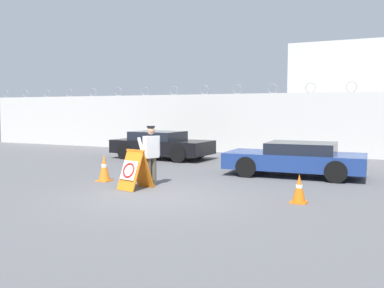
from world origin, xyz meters
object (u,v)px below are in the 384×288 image
traffic_cone_mid (299,189)px  traffic_cone_near (104,168)px  barricade_sign (134,170)px  parked_car_rear_sedan (296,158)px  parked_car_front_coupe (161,145)px  security_guard (151,153)px

traffic_cone_mid → traffic_cone_near: bearing=174.7°
traffic_cone_near → barricade_sign: bearing=-25.1°
traffic_cone_near → parked_car_rear_sedan: bearing=34.7°
parked_car_front_coupe → parked_car_rear_sedan: (6.31, -2.38, -0.05)m
traffic_cone_mid → parked_car_front_coupe: bearing=138.5°
barricade_sign → traffic_cone_near: bearing=167.9°
traffic_cone_near → traffic_cone_mid: bearing=-5.3°
barricade_sign → traffic_cone_near: barricade_sign is taller
barricade_sign → traffic_cone_mid: 4.37m
traffic_cone_near → parked_car_front_coupe: 5.98m
security_guard → parked_car_rear_sedan: (3.29, 3.55, -0.36)m
security_guard → traffic_cone_near: (-1.69, 0.10, -0.53)m
barricade_sign → security_guard: security_guard is taller
security_guard → parked_car_rear_sedan: bearing=161.4°
traffic_cone_mid → parked_car_rear_sedan: bearing=102.8°
traffic_cone_mid → parked_car_rear_sedan: parked_car_rear_sedan is taller
traffic_cone_near → security_guard: bearing=-3.3°
barricade_sign → traffic_cone_mid: size_ratio=1.60×
barricade_sign → parked_car_front_coupe: (-2.86, 6.54, 0.09)m
security_guard → traffic_cone_mid: 4.26m
security_guard → parked_car_front_coupe: (-3.02, 5.93, -0.31)m
traffic_cone_mid → parked_car_front_coupe: 9.63m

